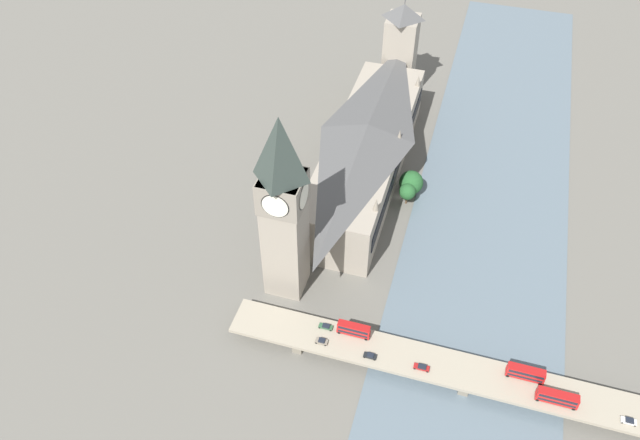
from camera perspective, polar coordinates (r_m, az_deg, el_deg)
ground_plane at (r=252.05m, az=7.33°, el=2.11°), size 600.00×600.00×0.00m
river_water at (r=251.41m, az=15.23°, el=0.51°), size 58.78×360.00×0.30m
parliament_hall at (r=251.40m, az=4.26°, el=6.25°), size 27.51×105.62×26.62m
clock_tower at (r=192.42m, az=-3.37°, el=1.19°), size 13.85×13.85×71.01m
victoria_tower at (r=298.33m, az=7.33°, el=15.05°), size 14.16×14.16×49.55m
road_bridge at (r=198.89m, az=13.26°, el=-13.48°), size 149.56×13.03×5.20m
double_decker_bus_lead at (r=197.88m, az=20.89°, el=-14.91°), size 11.81×2.62×4.71m
double_decker_bus_mid at (r=198.52m, az=3.10°, el=-9.94°), size 10.54×2.50×4.75m
double_decker_bus_rear at (r=199.30m, az=18.30°, el=-13.12°), size 11.20×2.64×4.77m
car_northbound_lead at (r=195.84m, az=4.60°, el=-12.26°), size 4.01×1.87×1.25m
car_northbound_mid at (r=204.08m, az=26.40°, el=-16.13°), size 4.28×1.93×1.34m
car_northbound_tail at (r=195.48m, az=9.28°, el=-13.14°), size 4.80×1.91×1.32m
car_southbound_lead at (r=201.25m, az=0.54°, el=-9.71°), size 4.51×1.81×1.32m
car_southbound_mid at (r=198.00m, az=0.14°, el=-11.02°), size 3.90×1.92×1.51m
tree_embankment_near at (r=249.64m, az=8.33°, el=3.41°), size 9.59×9.59×11.05m
tree_embankment_mid at (r=245.48m, az=8.00°, el=2.59°), size 6.55×6.55×9.51m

